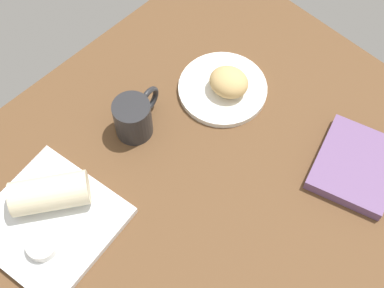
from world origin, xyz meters
The scene contains 8 objects.
dining_table centered at (0.00, 0.00, 2.00)cm, with size 110.00×90.00×4.00cm, color brown.
round_plate centered at (23.52, 13.59, 4.70)cm, with size 19.64×19.64×1.40cm, color white.
scone_pastry centered at (23.80, 12.26, 8.16)cm, with size 8.66×7.61×5.52cm, color tan.
square_plate centered at (-22.92, 15.82, 4.80)cm, with size 23.92×23.92×1.60cm, color white.
sauce_cup centered at (-27.05, 12.37, 6.73)cm, with size 5.69×5.69×2.09cm.
breakfast_wrap centered at (-19.62, 18.59, 8.96)cm, with size 6.72×6.72×14.67cm, color beige.
book_stack centered at (28.19, -19.00, 5.29)cm, with size 21.82×20.30×2.58cm.
coffee_mug centered at (3.39, 20.06, 8.59)cm, with size 12.60×7.87×8.96cm.
Camera 1 is at (-32.63, -31.88, 105.23)cm, focal length 52.18 mm.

